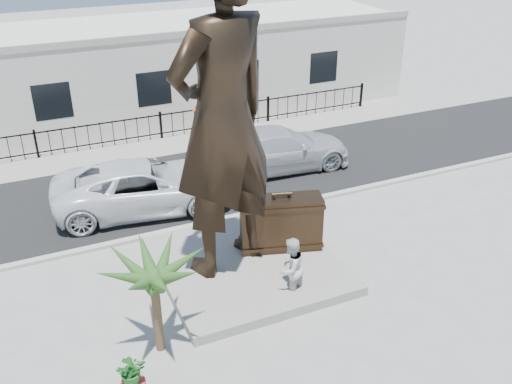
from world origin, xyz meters
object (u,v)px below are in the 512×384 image
(suitcase, at_px, (281,223))
(car_white, at_px, (144,186))
(statue, at_px, (222,119))
(tourist, at_px, (291,268))

(suitcase, xyz_separation_m, car_white, (-3.11, 4.74, -0.28))
(suitcase, relative_size, car_white, 0.39)
(statue, xyz_separation_m, car_white, (-1.25, 4.79, -3.96))
(suitcase, distance_m, tourist, 2.06)
(statue, height_order, suitcase, statue)
(statue, bearing_deg, tourist, 102.42)
(statue, distance_m, car_white, 6.34)
(tourist, relative_size, car_white, 0.29)
(statue, xyz_separation_m, tourist, (1.20, -1.89, -3.93))
(statue, height_order, tourist, statue)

